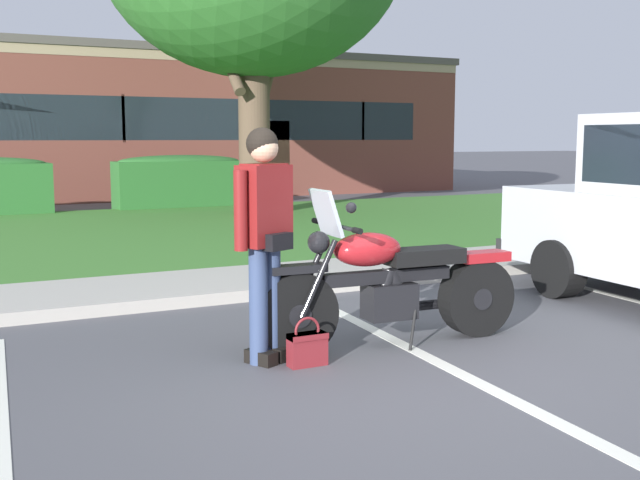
# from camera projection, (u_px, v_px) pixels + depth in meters

# --- Properties ---
(ground_plane) EXTENTS (140.00, 140.00, 0.00)m
(ground_plane) POSITION_uv_depth(u_px,v_px,m) (412.00, 379.00, 5.31)
(ground_plane) COLOR #4C4C51
(curb_strip) EXTENTS (60.00, 0.20, 0.12)m
(curb_strip) POSITION_uv_depth(u_px,v_px,m) (250.00, 294.00, 7.90)
(curb_strip) COLOR #ADA89E
(curb_strip) RESTS_ON ground
(concrete_walk) EXTENTS (60.00, 1.50, 0.08)m
(concrete_walk) POSITION_uv_depth(u_px,v_px,m) (222.00, 282.00, 8.65)
(concrete_walk) COLOR #ADA89E
(concrete_walk) RESTS_ON ground
(grass_lawn) EXTENTS (60.00, 8.63, 0.06)m
(grass_lawn) POSITION_uv_depth(u_px,v_px,m) (119.00, 234.00, 13.13)
(grass_lawn) COLOR #3D752D
(grass_lawn) RESTS_ON ground
(stall_stripe_1) EXTENTS (0.45, 4.40, 0.01)m
(stall_stripe_1) POSITION_uv_depth(u_px,v_px,m) (441.00, 364.00, 5.66)
(stall_stripe_1) COLOR silver
(stall_stripe_1) RESTS_ON ground
(motorcycle) EXTENTS (2.24, 0.82, 1.26)m
(motorcycle) POSITION_uv_depth(u_px,v_px,m) (401.00, 284.00, 6.14)
(motorcycle) COLOR black
(motorcycle) RESTS_ON ground
(rider_person) EXTENTS (0.53, 0.39, 1.70)m
(rider_person) POSITION_uv_depth(u_px,v_px,m) (265.00, 227.00, 5.60)
(rider_person) COLOR black
(rider_person) RESTS_ON ground
(handbag) EXTENTS (0.28, 0.13, 0.36)m
(handbag) POSITION_uv_depth(u_px,v_px,m) (307.00, 346.00, 5.60)
(handbag) COLOR maroon
(handbag) RESTS_ON ground
(hedge_center_right) EXTENTS (3.00, 0.90, 1.24)m
(hedge_center_right) POSITION_uv_depth(u_px,v_px,m) (180.00, 180.00, 18.01)
(hedge_center_right) COLOR #286028
(hedge_center_right) RESTS_ON ground
(brick_building) EXTENTS (20.71, 8.48, 4.05)m
(brick_building) POSITION_uv_depth(u_px,v_px,m) (91.00, 124.00, 23.32)
(brick_building) COLOR brown
(brick_building) RESTS_ON ground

